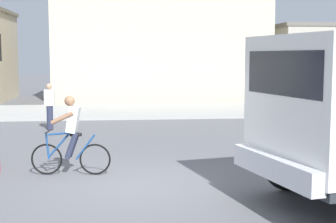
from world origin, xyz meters
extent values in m
plane|color=slate|center=(0.00, 0.00, 0.00)|extent=(120.00, 120.00, 0.00)
cube|color=#ADADA8|center=(0.00, 12.71, 0.08)|extent=(80.00, 5.00, 0.16)
cube|color=silver|center=(2.11, -2.05, 0.80)|extent=(0.76, 2.37, 0.36)
cube|color=black|center=(2.26, -2.01, 2.30)|extent=(0.59, 2.10, 0.70)
torus|color=black|center=(2.89, -0.56, 0.55)|extent=(1.13, 0.48, 1.10)
cylinder|color=beige|center=(2.89, -0.56, 0.55)|extent=(0.55, 0.40, 0.50)
torus|color=black|center=(-1.90, 1.17, 0.34)|extent=(0.68, 0.11, 0.68)
torus|color=black|center=(-0.86, 1.06, 0.34)|extent=(0.68, 0.11, 0.68)
cylinder|color=#1E4C8C|center=(-1.56, 1.13, 0.91)|extent=(0.60, 0.11, 0.09)
cylinder|color=#1E4C8C|center=(-1.62, 1.14, 0.66)|extent=(0.51, 0.10, 0.57)
cylinder|color=#1E4C8C|center=(-1.06, 1.08, 0.61)|extent=(0.44, 0.09, 0.57)
cylinder|color=#1E4C8C|center=(-1.88, 1.17, 0.64)|extent=(0.10, 0.05, 0.59)
cylinder|color=black|center=(-1.86, 1.17, 0.95)|extent=(0.08, 0.50, 0.03)
cube|color=black|center=(-1.26, 1.10, 0.88)|extent=(0.25, 0.14, 0.06)
cube|color=white|center=(-1.31, 1.11, 1.21)|extent=(0.33, 0.35, 0.59)
sphere|color=#9E7051|center=(-1.38, 1.12, 1.61)|extent=(0.22, 0.22, 0.22)
cylinder|color=#2D334C|center=(-1.35, 1.01, 0.65)|extent=(0.32, 0.15, 0.57)
cylinder|color=#9E7051|center=(-1.53, 0.97, 1.26)|extent=(0.50, 0.14, 0.29)
cylinder|color=#2D334C|center=(-1.33, 1.21, 0.65)|extent=(0.32, 0.15, 0.57)
cylinder|color=#9E7051|center=(-1.50, 1.29, 1.26)|extent=(0.50, 0.14, 0.29)
cube|color=#B7B7BC|center=(7.55, 8.45, 0.65)|extent=(4.24, 2.40, 0.70)
cube|color=black|center=(7.70, 8.48, 1.30)|extent=(2.43, 1.82, 0.60)
cylinder|color=black|center=(6.49, 7.39, 0.30)|extent=(0.62, 0.29, 0.60)
cylinder|color=black|center=(6.18, 9.06, 0.30)|extent=(0.62, 0.29, 0.60)
cylinder|color=#2D334C|center=(-2.73, 7.79, 0.42)|extent=(0.22, 0.22, 0.85)
cube|color=white|center=(-2.73, 7.79, 1.13)|extent=(0.34, 0.22, 0.56)
sphere|color=tan|center=(-2.73, 7.79, 1.52)|extent=(0.20, 0.20, 0.20)
cube|color=beige|center=(2.05, 18.98, 3.25)|extent=(11.74, 5.50, 6.49)
camera|label=1|loc=(-0.33, -9.54, 2.57)|focal=52.83mm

